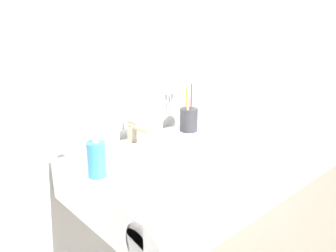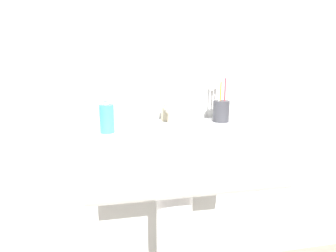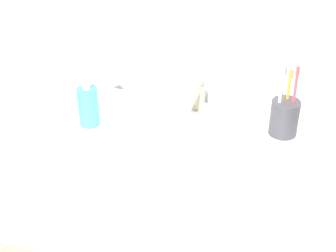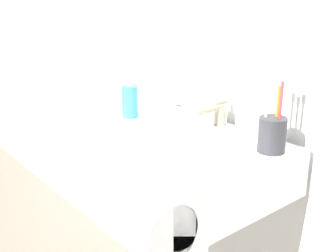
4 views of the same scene
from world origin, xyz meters
name	(u,v)px [view 2 (image 2 of 4)]	position (x,y,z in m)	size (l,w,h in m)	color
wall_back	(162,29)	(0.00, 0.28, 1.20)	(5.00, 0.05, 2.40)	silver
sink_pedestal	(174,243)	(0.00, 0.00, 0.34)	(0.14, 0.14, 0.67)	white
sink_basin	(178,153)	(0.00, -0.05, 0.74)	(0.59, 0.53, 0.13)	white
faucet	(165,112)	(0.00, 0.18, 0.85)	(0.04, 0.13, 0.08)	tan
toothbrush_cup	(221,110)	(0.23, 0.14, 0.86)	(0.07, 0.07, 0.21)	#38383D
soap_bottle	(107,116)	(-0.24, 0.04, 0.86)	(0.05, 0.05, 0.14)	#3F99CC
bar_soap	(199,142)	(0.04, -0.18, 0.82)	(0.08, 0.04, 0.02)	silver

